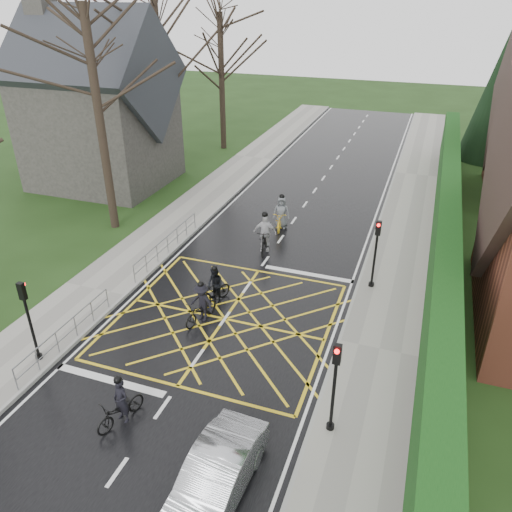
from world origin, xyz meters
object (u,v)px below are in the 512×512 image
Objects in this scene: cyclist_rear at (121,408)px; cyclist_front at (264,237)px; cyclist_lead at (281,217)px; cyclist_back at (215,289)px; cyclist_mid at (201,307)px; car at (215,478)px.

cyclist_front is (0.46, 11.90, 0.22)m from cyclist_rear.
cyclist_back is at bearing -103.34° from cyclist_lead.
cyclist_lead is (0.46, 14.70, 0.13)m from cyclist_rear.
cyclist_lead reaches higher than cyclist_rear.
cyclist_mid is (0.04, -1.38, -0.00)m from cyclist_back.
cyclist_front is at bearing 104.99° from cyclist_rear.
cyclist_mid reaches higher than cyclist_rear.
cyclist_back is 5.03m from cyclist_front.
cyclist_back is at bearing -108.09° from cyclist_front.
cyclist_lead is at bearing 111.15° from cyclist_back.
cyclist_back reaches higher than cyclist_rear.
cyclist_rear reaches higher than car.
cyclist_back is at bearing 106.04° from cyclist_mid.
cyclist_lead is at bearing 103.84° from car.
cyclist_rear is at bearing -105.22° from cyclist_front.
cyclist_lead is at bearing 105.41° from cyclist_rear.
cyclist_mid is 6.40m from cyclist_front.
car is at bearing -3.23° from cyclist_rear.
car is at bearing -89.50° from cyclist_front.
cyclist_front reaches higher than cyclist_rear.
cyclist_rear is 11.91m from cyclist_front.
cyclist_front reaches higher than cyclist_lead.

